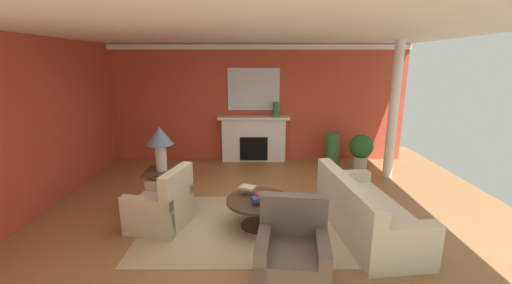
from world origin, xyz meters
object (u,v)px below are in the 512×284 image
vase_tall_corner (333,149)px  potted_plant (362,149)px  armchair_facing_fireplace (293,257)px  mantel_mirror (255,89)px  vase_mantel_right (277,110)px  side_table (164,187)px  coffee_table (260,206)px  armchair_near_window (163,208)px  sofa (365,214)px  table_lamp (161,140)px  fireplace (255,140)px

vase_tall_corner → potted_plant: size_ratio=0.94×
armchair_facing_fireplace → vase_tall_corner: size_ratio=1.21×
mantel_mirror → potted_plant: bearing=-16.7°
vase_mantel_right → side_table: bearing=-127.3°
coffee_table → armchair_near_window: bearing=-179.9°
mantel_mirror → armchair_facing_fireplace: 5.08m
sofa → table_lamp: (-3.20, 0.81, 0.93)m
fireplace → vase_mantel_right: bearing=-5.1°
fireplace → vase_tall_corner: bearing=-8.8°
potted_plant → vase_tall_corner: bearing=150.4°
armchair_facing_fireplace → side_table: bearing=136.5°
table_lamp → vase_mantel_right: vase_mantel_right is taller
fireplace → side_table: bearing=-118.8°
armchair_facing_fireplace → potted_plant: 4.56m
mantel_mirror → table_lamp: 3.35m
armchair_near_window → table_lamp: bearing=103.1°
side_table → table_lamp: size_ratio=0.93×
mantel_mirror → side_table: (-1.54, -2.91, -1.42)m
table_lamp → vase_tall_corner: bearing=35.7°
potted_plant → vase_mantel_right: bearing=163.5°
fireplace → coffee_table: 3.44m
fireplace → vase_tall_corner: size_ratio=2.30×
mantel_mirror → coffee_table: (0.10, -3.55, -1.49)m
armchair_facing_fireplace → fireplace: bearing=95.8°
fireplace → side_table: size_ratio=2.57×
fireplace → potted_plant: 2.62m
armchair_facing_fireplace → mantel_mirror: bearing=95.6°
table_lamp → potted_plant: 4.67m
fireplace → armchair_near_window: size_ratio=1.86×
armchair_facing_fireplace → table_lamp: size_ratio=1.27×
mantel_mirror → coffee_table: mantel_mirror is taller
coffee_table → potted_plant: size_ratio=1.20×
armchair_near_window → table_lamp: 1.13m
mantel_mirror → armchair_facing_fireplace: bearing=-84.4°
vase_tall_corner → coffee_table: bearing=-120.4°
vase_mantel_right → potted_plant: (1.99, -0.59, -0.84)m
coffee_table → vase_mantel_right: size_ratio=2.73×
side_table → vase_mantel_right: size_ratio=1.91×
vase_mantel_right → armchair_facing_fireplace: bearing=-90.9°
coffee_table → mantel_mirror: bearing=91.6°
armchair_near_window → potted_plant: 4.82m
sofa → vase_mantel_right: 3.87m
potted_plant → side_table: bearing=-152.1°
armchair_near_window → potted_plant: bearing=35.4°
fireplace → coffee_table: size_ratio=1.80×
coffee_table → side_table: side_table is taller
mantel_mirror → potted_plant: 2.97m
armchair_facing_fireplace → vase_mantel_right: bearing=89.1°
side_table → fireplace: bearing=61.2°
vase_mantel_right → table_lamp: bearing=-127.3°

